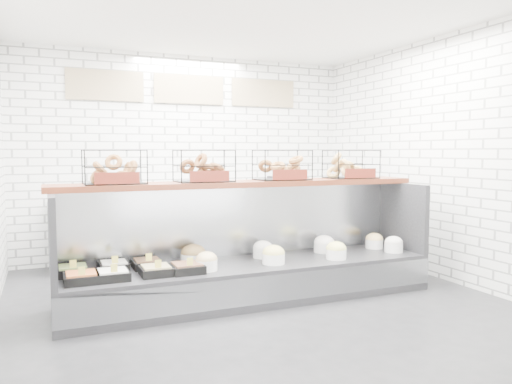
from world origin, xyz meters
name	(u,v)px	position (x,y,z in m)	size (l,w,h in m)	color
ground	(263,307)	(0.00, 0.00, 0.00)	(5.50, 5.50, 0.00)	black
room_shell	(241,108)	(0.00, 0.60, 2.06)	(5.02, 5.51, 3.01)	white
display_case	(249,268)	(-0.02, 0.34, 0.33)	(4.00, 0.90, 1.20)	black
bagel_shelf	(245,170)	(0.01, 0.52, 1.38)	(4.10, 0.50, 0.40)	#491C0F
prep_counter	(196,228)	(0.00, 2.43, 0.47)	(4.00, 0.60, 1.20)	#93969B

